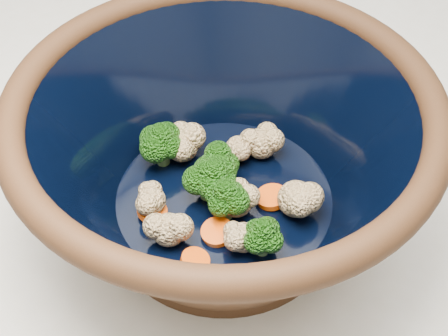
# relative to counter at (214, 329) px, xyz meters

# --- Properties ---
(counter) EXTENTS (1.20, 1.20, 0.90)m
(counter) POSITION_rel_counter_xyz_m (0.00, 0.00, 0.00)
(counter) COLOR silver
(counter) RESTS_ON ground
(mixing_bowl) EXTENTS (0.43, 0.43, 0.16)m
(mixing_bowl) POSITION_rel_counter_xyz_m (0.09, -0.10, 0.54)
(mixing_bowl) COLOR black
(mixing_bowl) RESTS_ON counter
(vegetable_pile) EXTENTS (0.18, 0.17, 0.05)m
(vegetable_pile) POSITION_rel_counter_xyz_m (0.08, -0.10, 0.51)
(vegetable_pile) COLOR #608442
(vegetable_pile) RESTS_ON mixing_bowl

